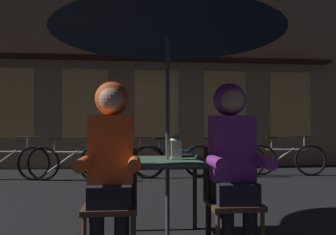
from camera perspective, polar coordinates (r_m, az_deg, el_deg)
The scene contains 15 objects.
cafe_table at distance 2.97m, azimuth -0.08°, elevation -9.42°, with size 0.72×0.72×0.74m.
patio_umbrella at distance 3.11m, azimuth -0.08°, elevation 17.49°, with size 2.10×2.10×2.31m.
lantern at distance 2.95m, azimuth 1.45°, elevation -5.12°, with size 0.11×0.11×0.23m.
chair_left at distance 2.62m, azimuth -10.05°, elevation -13.77°, with size 0.40×0.40×0.87m.
chair_right at distance 2.73m, azimuth 11.08°, elevation -13.28°, with size 0.40×0.40×0.87m.
person_left_hooded at distance 2.52m, azimuth -10.11°, elevation -6.07°, with size 0.45×0.56×1.40m.
person_right_hooded at distance 2.62m, azimuth 11.41°, elevation -5.88°, with size 0.45×0.56×1.40m.
shopfront_building at distance 8.58m, azimuth -2.17°, elevation 12.32°, with size 10.00×0.93×6.20m.
bicycle_nearest at distance 6.93m, azimuth -26.68°, elevation -7.10°, with size 1.67×0.32×0.84m.
bicycle_second at distance 6.39m, azimuth -17.29°, elevation -7.69°, with size 1.66×0.39×0.84m.
bicycle_third at distance 6.50m, azimuth -8.34°, elevation -7.63°, with size 1.67×0.31×0.84m.
bicycle_fourth at distance 6.46m, azimuth 1.12°, elevation -7.68°, with size 1.68×0.11×0.84m.
bicycle_fifth at distance 6.72m, azimuth 9.85°, elevation -7.42°, with size 1.65×0.40×0.84m.
bicycle_furthest at distance 7.20m, azimuth 20.16°, elevation -6.95°, with size 1.67×0.32×0.84m.
book at distance 3.18m, azimuth 2.56°, elevation -6.82°, with size 0.20×0.14×0.02m, color black.
Camera 1 is at (-0.29, -2.93, 1.05)m, focal length 34.22 mm.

